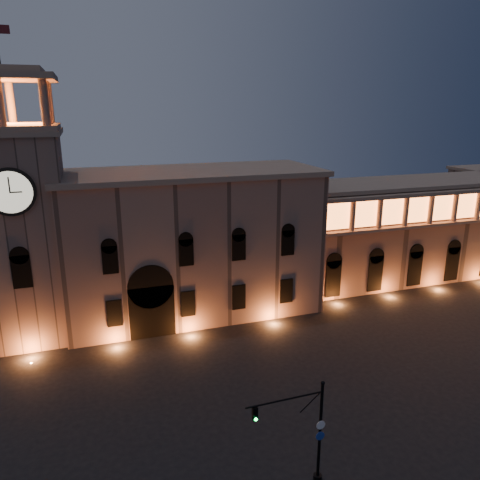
% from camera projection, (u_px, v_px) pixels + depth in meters
% --- Properties ---
extents(ground, '(160.00, 160.00, 0.00)m').
position_uv_depth(ground, '(275.00, 408.00, 39.93)').
color(ground, black).
rests_on(ground, ground).
extents(government_building, '(30.80, 12.80, 17.60)m').
position_uv_depth(government_building, '(192.00, 243.00, 56.89)').
color(government_building, '#826255').
rests_on(government_building, ground).
extents(clock_tower, '(9.80, 9.80, 32.40)m').
position_uv_depth(clock_tower, '(22.00, 227.00, 49.44)').
color(clock_tower, '#826255').
rests_on(clock_tower, ground).
extents(colonnade_wing, '(40.60, 11.50, 14.50)m').
position_uv_depth(colonnade_wing, '(414.00, 228.00, 69.37)').
color(colonnade_wing, '#7D5D50').
rests_on(colonnade_wing, ground).
extents(traffic_light, '(5.63, 0.60, 7.71)m').
position_uv_depth(traffic_light, '(307.00, 432.00, 30.89)').
color(traffic_light, black).
rests_on(traffic_light, ground).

